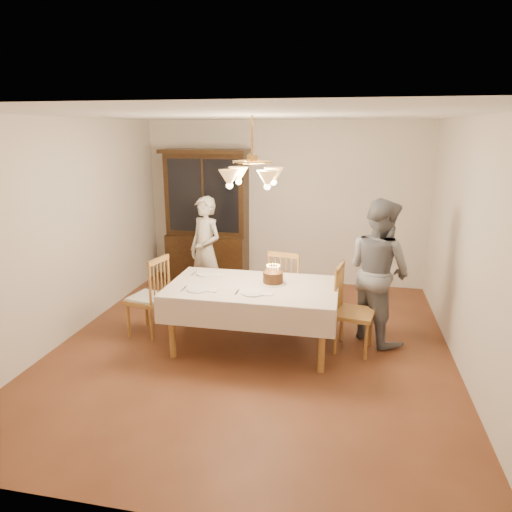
% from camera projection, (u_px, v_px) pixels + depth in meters
% --- Properties ---
extents(ground, '(5.00, 5.00, 0.00)m').
position_uv_depth(ground, '(253.00, 347.00, 5.35)').
color(ground, '#592D19').
rests_on(ground, ground).
extents(room_shell, '(5.00, 5.00, 5.00)m').
position_uv_depth(room_shell, '(252.00, 214.00, 4.92)').
color(room_shell, white).
rests_on(room_shell, ground).
extents(dining_table, '(1.90, 1.10, 0.76)m').
position_uv_depth(dining_table, '(253.00, 292.00, 5.16)').
color(dining_table, olive).
rests_on(dining_table, ground).
extents(china_hutch, '(1.38, 0.54, 2.16)m').
position_uv_depth(china_hutch, '(207.00, 219.00, 7.43)').
color(china_hutch, black).
rests_on(china_hutch, ground).
extents(chair_far_side, '(0.51, 0.49, 1.00)m').
position_uv_depth(chair_far_side, '(287.00, 291.00, 5.90)').
color(chair_far_side, olive).
rests_on(chair_far_side, ground).
extents(chair_left_end, '(0.50, 0.52, 1.00)m').
position_uv_depth(chair_left_end, '(148.00, 299.00, 5.57)').
color(chair_left_end, olive).
rests_on(chair_left_end, ground).
extents(chair_right_end, '(0.49, 0.51, 1.00)m').
position_uv_depth(chair_right_end, '(353.00, 314.00, 5.16)').
color(chair_right_end, olive).
rests_on(chair_right_end, ground).
extents(elderly_woman, '(0.68, 0.62, 1.56)m').
position_uv_depth(elderly_woman, '(206.00, 251.00, 6.54)').
color(elderly_woman, beige).
rests_on(elderly_woman, ground).
extents(adult_in_grey, '(1.04, 1.05, 1.71)m').
position_uv_depth(adult_in_grey, '(378.00, 271.00, 5.36)').
color(adult_in_grey, slate).
rests_on(adult_in_grey, ground).
extents(birthday_cake, '(0.30, 0.30, 0.22)m').
position_uv_depth(birthday_cake, '(273.00, 278.00, 5.19)').
color(birthday_cake, white).
rests_on(birthday_cake, dining_table).
extents(place_setting_near_left, '(0.40, 0.25, 0.02)m').
position_uv_depth(place_setting_near_left, '(199.00, 289.00, 5.00)').
color(place_setting_near_left, white).
rests_on(place_setting_near_left, dining_table).
extents(place_setting_near_right, '(0.40, 0.25, 0.02)m').
position_uv_depth(place_setting_near_right, '(254.00, 293.00, 4.89)').
color(place_setting_near_right, white).
rests_on(place_setting_near_right, dining_table).
extents(place_setting_far_left, '(0.38, 0.24, 0.02)m').
position_uv_depth(place_setting_far_left, '(208.00, 274.00, 5.53)').
color(place_setting_far_left, white).
rests_on(place_setting_far_left, dining_table).
extents(chandelier, '(0.62, 0.62, 0.73)m').
position_uv_depth(chandelier, '(252.00, 177.00, 4.82)').
color(chandelier, '#BF8C3F').
rests_on(chandelier, ground).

